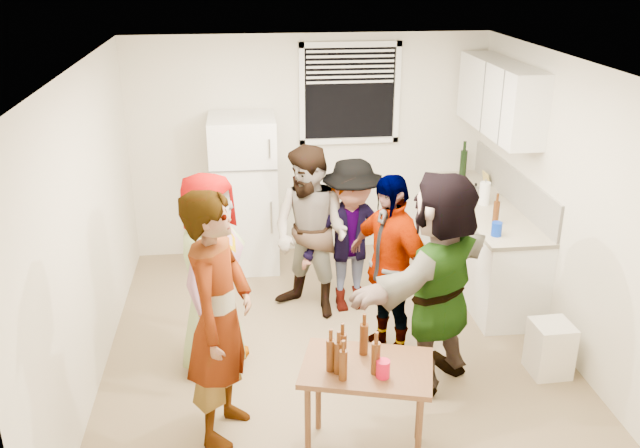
{
  "coord_description": "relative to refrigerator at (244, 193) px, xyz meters",
  "views": [
    {
      "loc": [
        -0.74,
        -5.14,
        3.3
      ],
      "look_at": [
        -0.12,
        0.16,
        1.15
      ],
      "focal_mm": 38.0,
      "sensor_mm": 36.0,
      "label": 1
    }
  ],
  "objects": [
    {
      "name": "room",
      "position": [
        0.75,
        -1.88,
        -0.85
      ],
      "size": [
        4.0,
        4.5,
        2.5
      ],
      "primitive_type": null,
      "color": "silver",
      "rests_on": "ground"
    },
    {
      "name": "window",
      "position": [
        1.2,
        0.33,
        1.0
      ],
      "size": [
        1.12,
        0.1,
        1.06
      ],
      "primitive_type": null,
      "color": "white",
      "rests_on": "room"
    },
    {
      "name": "refrigerator",
      "position": [
        0.0,
        0.0,
        0.0
      ],
      "size": [
        0.7,
        0.7,
        1.7
      ],
      "primitive_type": "cube",
      "color": "white",
      "rests_on": "ground"
    },
    {
      "name": "counter_lower",
      "position": [
        2.45,
        -0.73,
        -0.42
      ],
      "size": [
        0.6,
        2.2,
        0.86
      ],
      "primitive_type": "cube",
      "color": "white",
      "rests_on": "ground"
    },
    {
      "name": "countertop",
      "position": [
        2.45,
        -0.73,
        0.03
      ],
      "size": [
        0.64,
        2.22,
        0.04
      ],
      "primitive_type": "cube",
      "color": "beige",
      "rests_on": "counter_lower"
    },
    {
      "name": "backsplash",
      "position": [
        2.74,
        -0.73,
        0.23
      ],
      "size": [
        0.03,
        2.2,
        0.36
      ],
      "primitive_type": "cube",
      "color": "beige",
      "rests_on": "countertop"
    },
    {
      "name": "upper_cabinets",
      "position": [
        2.58,
        -0.53,
        1.1
      ],
      "size": [
        0.34,
        1.6,
        0.7
      ],
      "primitive_type": "cube",
      "color": "white",
      "rests_on": "room"
    },
    {
      "name": "kettle",
      "position": [
        2.4,
        -0.57,
        0.05
      ],
      "size": [
        0.25,
        0.22,
        0.18
      ],
      "primitive_type": null,
      "rotation": [
        0.0,
        0.0,
        0.21
      ],
      "color": "silver",
      "rests_on": "countertop"
    },
    {
      "name": "paper_towel",
      "position": [
        2.43,
        -0.76,
        0.05
      ],
      "size": [
        0.11,
        0.11,
        0.24
      ],
      "primitive_type": "cylinder",
      "color": "white",
      "rests_on": "countertop"
    },
    {
      "name": "wine_bottle",
      "position": [
        2.5,
        0.16,
        0.05
      ],
      "size": [
        0.08,
        0.08,
        0.31
      ],
      "primitive_type": "cylinder",
      "color": "black",
      "rests_on": "countertop"
    },
    {
      "name": "beer_bottle_counter",
      "position": [
        2.35,
        -1.3,
        0.05
      ],
      "size": [
        0.06,
        0.06,
        0.23
      ],
      "primitive_type": "cylinder",
      "color": "#47230C",
      "rests_on": "countertop"
    },
    {
      "name": "blue_cup",
      "position": [
        2.26,
        -1.57,
        0.05
      ],
      "size": [
        0.1,
        0.1,
        0.13
      ],
      "primitive_type": "cylinder",
      "color": "#082CAD",
      "rests_on": "countertop"
    },
    {
      "name": "picture_frame",
      "position": [
        2.67,
        -0.14,
        0.12
      ],
      "size": [
        0.02,
        0.16,
        0.13
      ],
      "primitive_type": "cube",
      "color": "gold",
      "rests_on": "countertop"
    },
    {
      "name": "trash_bin",
      "position": [
        2.48,
        -2.44,
        -0.6
      ],
      "size": [
        0.32,
        0.32,
        0.46
      ],
      "primitive_type": "cube",
      "rotation": [
        0.0,
        0.0,
        0.03
      ],
      "color": "white",
      "rests_on": "ground"
    },
    {
      "name": "beer_bottle_table",
      "position": [
        0.58,
        -3.38,
        -0.12
      ],
      "size": [
        0.06,
        0.06,
        0.21
      ],
      "primitive_type": "cylinder",
      "color": "#47230C",
      "rests_on": "serving_table"
    },
    {
      "name": "red_cup",
      "position": [
        0.85,
        -3.38,
        -0.12
      ],
      "size": [
        0.09,
        0.09,
        0.12
      ],
      "primitive_type": "cylinder",
      "color": "red",
      "rests_on": "serving_table"
    },
    {
      "name": "guest_grey",
      "position": [
        -0.3,
        -1.98,
        -0.85
      ],
      "size": [
        1.91,
        1.43,
        0.55
      ],
      "primitive_type": "imported",
      "rotation": [
        0.0,
        0.0,
        1.18
      ],
      "color": "gray",
      "rests_on": "ground"
    },
    {
      "name": "guest_stripe",
      "position": [
        -0.21,
        -2.87,
        -0.85
      ],
      "size": [
        2.01,
        1.25,
        0.45
      ],
      "primitive_type": "imported",
      "rotation": [
        0.0,
        0.0,
        1.25
      ],
      "color": "#141933",
      "rests_on": "ground"
    },
    {
      "name": "guest_back_left",
      "position": [
        0.61,
        -1.17,
        -0.85
      ],
      "size": [
        1.69,
        1.81,
        0.63
      ],
      "primitive_type": "imported",
      "rotation": [
        0.0,
        0.0,
        -0.69
      ],
      "color": "#523526",
      "rests_on": "ground"
    },
    {
      "name": "guest_back_right",
      "position": [
        1.0,
        -1.13,
        -0.85
      ],
      "size": [
        1.15,
        1.63,
        0.57
      ],
      "primitive_type": "imported",
      "rotation": [
        0.0,
        0.0,
        0.11
      ],
      "color": "#46464B",
      "rests_on": "ground"
    },
    {
      "name": "guest_black",
      "position": [
        1.19,
        -1.95,
        -0.85
      ],
      "size": [
        1.91,
        1.64,
        0.4
      ],
      "primitive_type": "imported",
      "rotation": [
        0.0,
        0.0,
        -1.07
      ],
      "color": "black",
      "rests_on": "ground"
    },
    {
      "name": "guest_orange",
      "position": [
        1.48,
        -2.42,
        -0.85
      ],
      "size": [
        2.45,
        2.47,
        0.53
      ],
      "primitive_type": "imported",
      "rotation": [
        0.0,
        0.0,
        3.85
      ],
      "color": "#DF924F",
      "rests_on": "ground"
    }
  ]
}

